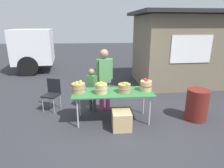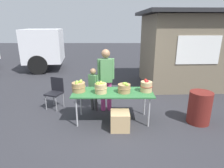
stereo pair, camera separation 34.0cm
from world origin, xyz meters
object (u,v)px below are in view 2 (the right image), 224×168
apple_basket_green_0 (78,87)px  apple_basket_green_2 (124,88)px  child_customer (93,86)px  trash_barrel (199,107)px  produce_crate (119,121)px  vendor_adult (105,76)px  folding_chair (55,91)px  apple_basket_red_0 (146,86)px  market_table (112,94)px  apple_basket_green_1 (100,88)px

apple_basket_green_0 → apple_basket_green_2: bearing=-3.5°
child_customer → trash_barrel: bearing=-166.8°
produce_crate → vendor_adult: bearing=108.6°
apple_basket_green_0 → apple_basket_green_2: apple_basket_green_0 is taller
folding_chair → produce_crate: (1.77, -1.19, -0.30)m
apple_basket_red_0 → folding_chair: bearing=162.7°
apple_basket_green_2 → vendor_adult: 0.79m
market_table → apple_basket_green_0: (-0.81, 0.03, 0.17)m
apple_basket_green_2 → trash_barrel: (1.80, -0.07, -0.47)m
vendor_adult → apple_basket_green_2: bearing=116.2°
apple_basket_green_1 → produce_crate: 0.88m
market_table → apple_basket_green_0: bearing=178.1°
folding_chair → trash_barrel: (3.68, -0.88, -0.12)m
market_table → apple_basket_green_2: 0.31m
apple_basket_green_0 → folding_chair: apple_basket_green_0 is taller
apple_basket_green_0 → produce_crate: bearing=-24.5°
apple_basket_green_1 → folding_chair: bearing=147.5°
apple_basket_green_1 → trash_barrel: 2.40m
child_customer → folding_chair: size_ratio=1.38×
apple_basket_red_0 → child_customer: child_customer is taller
apple_basket_green_2 → trash_barrel: apple_basket_green_2 is taller
market_table → vendor_adult: vendor_adult is taller
apple_basket_red_0 → apple_basket_green_2: bearing=-173.0°
vendor_adult → produce_crate: 1.32m
apple_basket_green_2 → apple_basket_red_0: (0.53, 0.07, 0.02)m
apple_basket_green_0 → apple_basket_red_0: bearing=-0.1°
apple_basket_green_2 → child_customer: bearing=141.4°
apple_basket_red_0 → produce_crate: apple_basket_red_0 is taller
child_customer → produce_crate: (0.68, -1.00, -0.49)m
vendor_adult → trash_barrel: 2.43m
apple_basket_green_1 → apple_basket_red_0: bearing=5.1°
market_table → child_customer: size_ratio=1.60×
child_customer → produce_crate: 1.31m
apple_basket_green_2 → market_table: bearing=171.6°
apple_basket_green_0 → apple_basket_red_0: size_ratio=1.12×
apple_basket_green_2 → produce_crate: bearing=-105.8°
folding_chair → trash_barrel: folding_chair is taller
apple_basket_green_1 → child_customer: bearing=109.8°
vendor_adult → apple_basket_green_1: bearing=72.3°
vendor_adult → apple_basket_green_0: bearing=32.7°
child_customer → produce_crate: size_ratio=2.82×
trash_barrel → produce_crate: trash_barrel is taller
market_table → produce_crate: market_table is taller
apple_basket_green_1 → child_customer: size_ratio=0.25×
market_table → apple_basket_red_0: bearing=1.8°
apple_basket_green_0 → trash_barrel: size_ratio=0.42×
vendor_adult → folding_chair: vendor_adult is taller
apple_basket_green_1 → apple_basket_green_0: bearing=169.7°
market_table → apple_basket_red_0: (0.80, 0.03, 0.18)m
vendor_adult → child_customer: vendor_adult is taller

